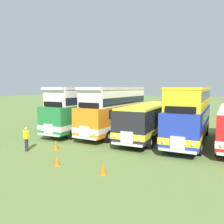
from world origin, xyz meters
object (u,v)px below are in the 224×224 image
bus_third_in_row (149,118)px  cone_mid_row (57,161)px  marshal_person (26,139)px  bus_first_in_row (85,108)px  cone_far_end (103,167)px  bus_fourth_in_row (190,112)px  cone_near_end (56,145)px  bus_second_in_row (115,110)px

bus_third_in_row → cone_mid_row: bearing=-104.5°
marshal_person → bus_third_in_row: bearing=51.6°
bus_first_in_row → bus_third_in_row: bus_first_in_row is taller
cone_mid_row → bus_first_in_row: bearing=114.8°
bus_first_in_row → cone_far_end: (7.41, -9.51, -2.00)m
cone_mid_row → cone_far_end: cone_far_end is taller
bus_first_in_row → marshal_person: bus_first_in_row is taller
cone_far_end → bus_fourth_in_row: bearing=72.9°
cone_mid_row → cone_far_end: (2.99, 0.08, 0.08)m
bus_third_in_row → cone_near_end: size_ratio=14.52×
marshal_person → bus_second_in_row: bearing=70.1°
bus_second_in_row → cone_far_end: bus_second_in_row is taller
cone_near_end → cone_far_end: same height
cone_mid_row → cone_far_end: 2.99m
bus_first_in_row → cone_near_end: (2.12, -7.01, -2.00)m
bus_third_in_row → cone_near_end: 8.44m
marshal_person → bus_fourth_in_row: bearing=39.6°
bus_second_in_row → cone_far_end: 10.41m
bus_fourth_in_row → marshal_person: (-9.81, -8.10, -1.58)m
bus_fourth_in_row → cone_near_end: bus_fourth_in_row is taller
cone_near_end → cone_mid_row: 3.46m
bus_first_in_row → cone_mid_row: size_ratio=18.88×
cone_far_end → marshal_person: marshal_person is taller
cone_far_end → bus_third_in_row: bearing=93.3°
cone_near_end → cone_mid_row: size_ratio=1.28×
bus_second_in_row → bus_first_in_row: bearing=178.3°
cone_mid_row → cone_far_end: size_ratio=0.78×
bus_fourth_in_row → marshal_person: size_ratio=6.10×
bus_third_in_row → bus_fourth_in_row: (3.44, 0.07, 0.72)m
marshal_person → bus_first_in_row: bearing=93.5°
bus_second_in_row → bus_fourth_in_row: size_ratio=0.93×
marshal_person → cone_far_end: bearing=-10.7°
bus_fourth_in_row → cone_mid_row: bus_fourth_in_row is taller
bus_first_in_row → cone_far_end: bus_first_in_row is taller
bus_third_in_row → marshal_person: 10.29m
bus_fourth_in_row → marshal_person: 12.82m
marshal_person → cone_mid_row: bearing=-19.4°
bus_fourth_in_row → cone_far_end: (-2.89, -9.40, -2.11)m
bus_first_in_row → bus_second_in_row: same height
bus_third_in_row → cone_far_end: (0.54, -9.34, -1.39)m
cone_mid_row → cone_near_end: bearing=131.8°
bus_first_in_row → bus_third_in_row: bearing=-1.5°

